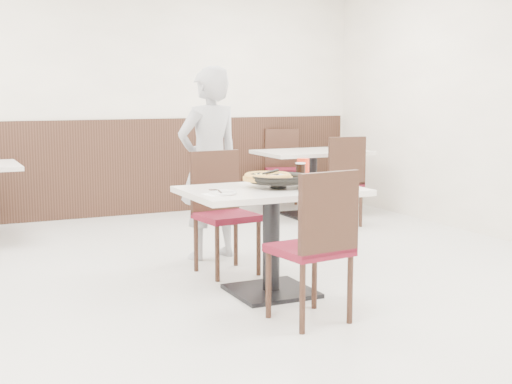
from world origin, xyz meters
name	(u,v)px	position (x,y,z in m)	size (l,w,h in m)	color
floor	(244,292)	(0.00, 0.00, 0.00)	(7.00, 7.00, 0.00)	#AEAEA9
wall_back	(115,92)	(0.00, 3.50, 1.40)	(6.00, 0.04, 2.80)	beige
wainscot_back	(118,168)	(0.00, 3.48, 0.55)	(5.90, 0.03, 1.10)	black
main_table	(271,241)	(0.17, -0.10, 0.38)	(1.20, 0.80, 0.75)	silver
chair_near	(309,246)	(0.11, -0.74, 0.47)	(0.42, 0.42, 0.95)	black
chair_far	(227,213)	(0.10, 0.55, 0.47)	(0.42, 0.42, 0.95)	black
trivet	(278,185)	(0.21, -0.12, 0.77)	(0.11, 0.11, 0.04)	black
pizza_pan	(278,182)	(0.22, -0.10, 0.79)	(0.39, 0.39, 0.01)	black
pizza	(268,178)	(0.17, -0.04, 0.81)	(0.35, 0.35, 0.02)	gold
pizza_server	(280,175)	(0.22, -0.12, 0.84)	(0.08, 0.10, 0.00)	silver
napkin	(216,194)	(-0.30, -0.24, 0.75)	(0.14, 0.14, 0.00)	white
side_plate	(222,193)	(-0.25, -0.23, 0.76)	(0.18, 0.18, 0.01)	white
fork	(220,192)	(-0.27, -0.23, 0.77)	(0.02, 0.17, 0.00)	silver
cola_glass	(301,173)	(0.53, 0.15, 0.81)	(0.07, 0.07, 0.13)	black
red_cup	(303,169)	(0.61, 0.25, 0.83)	(0.09, 0.09, 0.16)	red
diner_person	(209,164)	(0.18, 1.10, 0.81)	(0.59, 0.39, 1.62)	#A2A2A6
bg_table_right	(312,184)	(1.98, 2.51, 0.38)	(1.20, 0.80, 0.75)	silver
bg_chair_right_near	(338,181)	(1.96, 1.92, 0.47)	(0.42, 0.42, 0.95)	black
bg_chair_right_far	(284,169)	(1.98, 3.20, 0.47)	(0.42, 0.42, 0.95)	black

